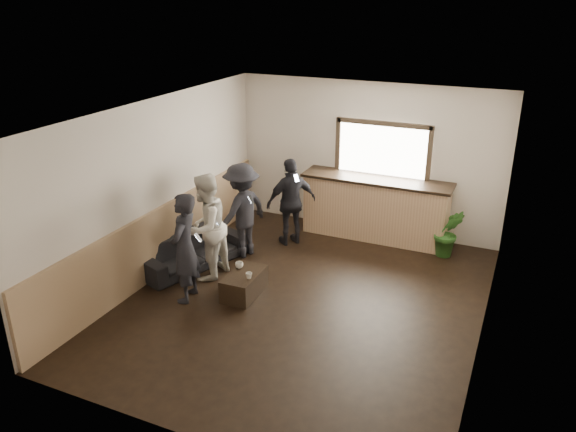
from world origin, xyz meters
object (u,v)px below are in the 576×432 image
at_px(person_c, 242,210).
at_px(person_b, 206,227).
at_px(coffee_table, 244,284).
at_px(cup_b, 249,276).
at_px(sofa, 191,250).
at_px(potted_plant, 449,233).
at_px(person_a, 185,248).
at_px(person_d, 291,202).
at_px(cup_a, 239,265).
at_px(bar_counter, 376,204).

bearing_deg(person_c, person_b, 7.74).
xyz_separation_m(coffee_table, cup_b, (0.14, -0.11, 0.22)).
relative_size(sofa, potted_plant, 2.12).
relative_size(coffee_table, cup_b, 8.19).
height_order(cup_b, potted_plant, potted_plant).
bearing_deg(person_b, cup_b, 70.71).
height_order(person_a, person_b, person_b).
height_order(coffee_table, person_b, person_b).
relative_size(coffee_table, person_d, 0.50).
bearing_deg(person_b, person_d, 160.76).
xyz_separation_m(cup_a, person_b, (-0.66, 0.15, 0.46)).
height_order(coffee_table, potted_plant, potted_plant).
distance_m(sofa, person_a, 1.23).
relative_size(sofa, cup_b, 19.00).
distance_m(sofa, person_d, 1.96).
xyz_separation_m(cup_b, person_d, (-0.25, 2.11, 0.39)).
bearing_deg(potted_plant, person_c, -156.92).
distance_m(person_a, person_c, 1.66).
bearing_deg(coffee_table, person_a, -147.85).
bearing_deg(potted_plant, bar_counter, 168.48).
relative_size(sofa, coffee_table, 2.32).
distance_m(person_b, person_c, 0.94).
bearing_deg(cup_b, person_a, -158.25).
bearing_deg(person_b, person_a, 10.33).
bearing_deg(person_b, potted_plant, 127.41).
height_order(sofa, person_d, person_d).
xyz_separation_m(cup_a, person_a, (-0.57, -0.58, 0.43)).
distance_m(coffee_table, potted_plant, 3.66).
height_order(bar_counter, sofa, bar_counter).
height_order(coffee_table, person_c, person_c).
xyz_separation_m(sofa, potted_plant, (3.82, 2.10, 0.17)).
relative_size(coffee_table, potted_plant, 0.91).
height_order(person_b, person_c, person_b).
bearing_deg(person_c, cup_a, 41.67).
relative_size(cup_a, person_c, 0.07).
bearing_deg(coffee_table, cup_b, -36.56).
bearing_deg(cup_b, person_c, 121.76).
relative_size(person_a, person_c, 1.01).
bearing_deg(person_b, person_c, 174.92).
xyz_separation_m(potted_plant, person_d, (-2.67, -0.60, 0.36)).
bearing_deg(person_d, person_c, 6.72).
height_order(person_b, person_d, person_b).
xyz_separation_m(bar_counter, person_d, (-1.30, -0.88, 0.15)).
relative_size(sofa, cup_a, 15.26).
distance_m(coffee_table, cup_b, 0.29).
bearing_deg(coffee_table, person_b, 160.72).
bearing_deg(person_d, bar_counter, 166.67).
bearing_deg(sofa, person_d, -17.99).
distance_m(cup_a, person_d, 1.91).
bearing_deg(person_a, person_d, 154.98).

